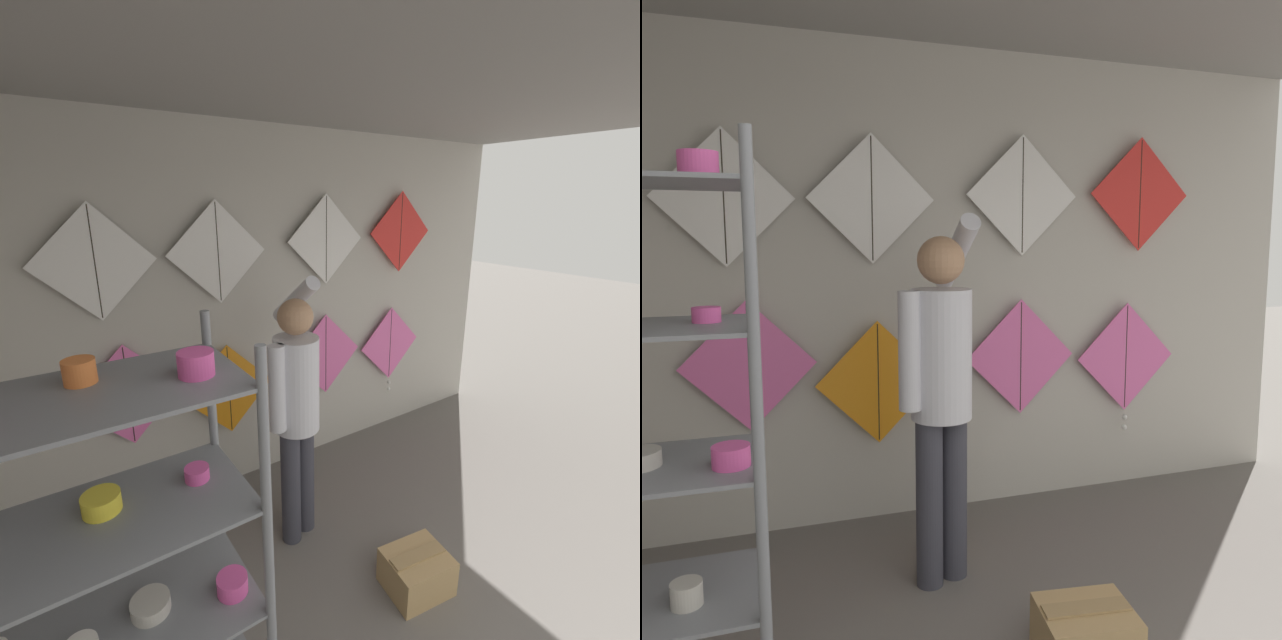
{
  "view_description": "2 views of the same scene",
  "coord_description": "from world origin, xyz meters",
  "views": [
    {
      "loc": [
        -1.62,
        0.37,
        2.28
      ],
      "look_at": [
        0.19,
        3.04,
        1.35
      ],
      "focal_mm": 24.0,
      "sensor_mm": 36.0,
      "label": 1
    },
    {
      "loc": [
        -1.19,
        -0.26,
        1.68
      ],
      "look_at": [
        -0.06,
        3.04,
        1.23
      ],
      "focal_mm": 35.0,
      "sensor_mm": 36.0,
      "label": 2
    }
  ],
  "objects": [
    {
      "name": "kite_5",
      "position": [
        -0.52,
        3.28,
        1.91
      ],
      "size": [
        0.73,
        0.01,
        0.73
      ],
      "color": "white"
    },
    {
      "name": "cardboard_box",
      "position": [
        0.01,
        1.74,
        0.12
      ],
      "size": [
        0.41,
        0.36,
        0.24
      ],
      "rotation": [
        0.0,
        0.0,
        -0.15
      ],
      "color": "tan",
      "rests_on": "ground"
    },
    {
      "name": "kite_4",
      "position": [
        -1.3,
        3.28,
        1.9
      ],
      "size": [
        0.73,
        0.01,
        0.73
      ],
      "color": "white"
    },
    {
      "name": "back_panel",
      "position": [
        0.0,
        3.37,
        1.4
      ],
      "size": [
        4.83,
        0.06,
        2.8
      ],
      "primitive_type": "cube",
      "color": "#BCB7AD",
      "rests_on": "ground"
    },
    {
      "name": "kite_7",
      "position": [
        1.25,
        3.28,
        1.97
      ],
      "size": [
        0.73,
        0.01,
        0.73
      ],
      "color": "red"
    },
    {
      "name": "kite_0",
      "position": [
        -1.21,
        3.28,
        0.99
      ],
      "size": [
        0.73,
        0.01,
        0.73
      ],
      "color": "pink"
    },
    {
      "name": "kite_2",
      "position": [
        0.41,
        3.28,
        0.94
      ],
      "size": [
        0.73,
        0.01,
        0.73
      ],
      "color": "pink"
    },
    {
      "name": "kite_6",
      "position": [
        0.41,
        3.28,
        1.94
      ],
      "size": [
        0.73,
        0.01,
        0.73
      ],
      "color": "white"
    },
    {
      "name": "kite_1",
      "position": [
        -0.5,
        3.28,
        0.85
      ],
      "size": [
        0.73,
        0.01,
        0.73
      ],
      "color": "orange"
    },
    {
      "name": "kite_3",
      "position": [
        1.18,
        3.28,
        0.88
      ],
      "size": [
        0.73,
        0.04,
        0.87
      ],
      "color": "pink"
    },
    {
      "name": "shopkeeper",
      "position": [
        -0.34,
        2.53,
        1.02
      ],
      "size": [
        0.44,
        0.68,
        1.81
      ],
      "rotation": [
        0.0,
        0.0,
        0.32
      ],
      "color": "#383842",
      "rests_on": "ground"
    }
  ]
}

